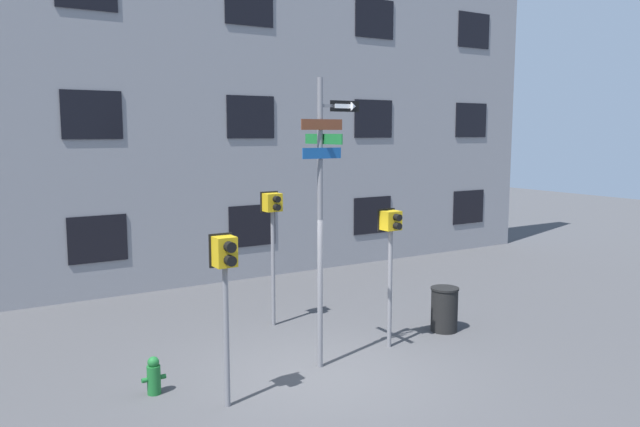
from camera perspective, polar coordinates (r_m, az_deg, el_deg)
ground_plane at (r=10.44m, az=0.45°, el=-14.62°), size 60.00×60.00×0.00m
building_facade at (r=16.24m, az=-13.48°, el=13.72°), size 24.00×0.63×11.51m
street_sign_pole at (r=10.15m, az=0.27°, el=1.24°), size 1.13×1.10×4.78m
pedestrian_signal_left at (r=8.86m, az=-8.65°, el=-5.38°), size 0.35×0.40×2.51m
pedestrian_signal_right at (r=11.30m, az=6.49°, el=-2.44°), size 0.38×0.40×2.55m
pedestrian_signal_across at (r=12.52m, az=-4.35°, el=-0.71°), size 0.39×0.40×2.74m
fire_hydrant at (r=10.00m, az=-14.96°, el=-14.16°), size 0.36×0.20×0.58m
trash_bin at (r=12.72m, az=11.30°, el=-8.57°), size 0.56×0.56×0.88m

